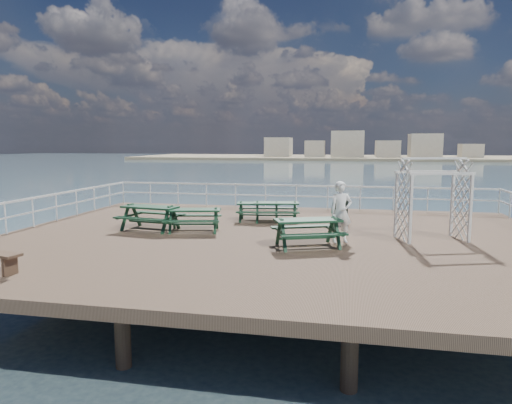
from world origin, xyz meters
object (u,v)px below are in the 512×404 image
at_px(picnic_table_b, 259,208).
at_px(person, 341,212).
at_px(picnic_table_c, 276,208).
at_px(picnic_table_e, 308,227).
at_px(picnic_table_d, 194,215).
at_px(picnic_table_a, 150,213).
at_px(trellis_arbor, 432,204).

relative_size(picnic_table_b, person, 0.98).
distance_m(picnic_table_c, picnic_table_e, 4.47).
xyz_separation_m(picnic_table_c, picnic_table_d, (-2.47, -2.56, 0.02)).
distance_m(picnic_table_a, picnic_table_d, 1.61).
relative_size(picnic_table_e, trellis_arbor, 0.91).
distance_m(picnic_table_b, picnic_table_c, 0.69).
bearing_deg(person, picnic_table_b, 115.48).
distance_m(picnic_table_d, person, 5.08).
xyz_separation_m(picnic_table_c, picnic_table_e, (1.60, -4.17, 0.05)).
height_order(picnic_table_e, trellis_arbor, trellis_arbor).
distance_m(trellis_arbor, person, 2.97).
height_order(picnic_table_a, picnic_table_c, picnic_table_a).
bearing_deg(picnic_table_a, trellis_arbor, 10.59).
bearing_deg(picnic_table_c, picnic_table_d, -143.95).
height_order(picnic_table_a, trellis_arbor, trellis_arbor).
bearing_deg(picnic_table_c, trellis_arbor, -34.05).
height_order(picnic_table_a, person, person).
bearing_deg(picnic_table_b, picnic_table_c, -7.33).
relative_size(picnic_table_b, picnic_table_d, 0.88).
height_order(picnic_table_c, picnic_table_e, picnic_table_e).
bearing_deg(picnic_table_a, picnic_table_b, 46.78).
bearing_deg(picnic_table_d, trellis_arbor, -10.64).
relative_size(picnic_table_a, picnic_table_d, 1.05).
relative_size(trellis_arbor, person, 1.38).
height_order(trellis_arbor, person, trellis_arbor).
bearing_deg(picnic_table_c, picnic_table_b, 170.20).
bearing_deg(person, picnic_table_c, 108.66).
bearing_deg(picnic_table_c, person, -62.82).
bearing_deg(picnic_table_a, picnic_table_e, -6.17).
bearing_deg(picnic_table_d, person, -20.80).
height_order(picnic_table_c, person, person).
xyz_separation_m(trellis_arbor, person, (-2.81, -0.96, -0.21)).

